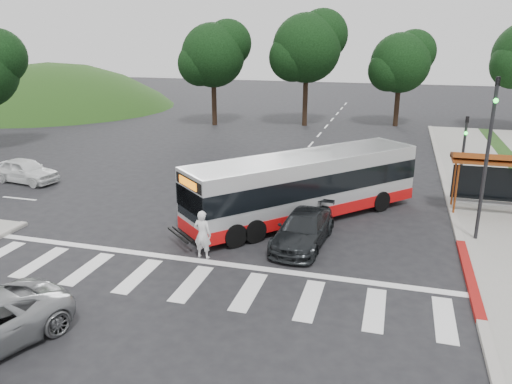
% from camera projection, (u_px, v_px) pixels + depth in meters
% --- Properties ---
extents(ground, '(140.00, 140.00, 0.00)m').
position_uv_depth(ground, '(238.00, 230.00, 21.29)').
color(ground, black).
rests_on(ground, ground).
extents(sidewalk_east, '(4.00, 40.00, 0.12)m').
position_uv_depth(sidewalk_east, '(488.00, 195.00, 25.72)').
color(sidewalk_east, gray).
rests_on(sidewalk_east, ground).
extents(curb_east, '(0.30, 40.00, 0.15)m').
position_uv_depth(curb_east, '(447.00, 191.00, 26.24)').
color(curb_east, '#9E9991').
rests_on(curb_east, ground).
extents(curb_east_red, '(0.32, 6.00, 0.15)m').
position_uv_depth(curb_east_red, '(469.00, 276.00, 17.08)').
color(curb_east_red, maroon).
rests_on(curb_east_red, ground).
extents(hillside_nw, '(44.00, 44.00, 10.00)m').
position_uv_depth(hillside_nw, '(53.00, 107.00, 57.17)').
color(hillside_nw, '#1B3B13').
rests_on(hillside_nw, ground).
extents(crosswalk_ladder, '(18.00, 2.60, 0.01)m').
position_uv_depth(crosswalk_ladder, '(192.00, 283.00, 16.71)').
color(crosswalk_ladder, silver).
rests_on(crosswalk_ladder, ground).
extents(bus_shelter, '(4.20, 1.60, 2.86)m').
position_uv_depth(bus_shelter, '(500.00, 165.00, 22.43)').
color(bus_shelter, brown).
rests_on(bus_shelter, sidewalk_east).
extents(traffic_signal_ne_tall, '(0.18, 0.37, 6.50)m').
position_uv_depth(traffic_signal_ne_tall, '(488.00, 147.00, 18.97)').
color(traffic_signal_ne_tall, black).
rests_on(traffic_signal_ne_tall, ground).
extents(traffic_signal_ne_short, '(0.18, 0.37, 4.00)m').
position_uv_depth(traffic_signal_ne_short, '(464.00, 145.00, 25.81)').
color(traffic_signal_ne_short, black).
rests_on(traffic_signal_ne_short, ground).
extents(tree_north_a, '(6.60, 6.15, 10.17)m').
position_uv_depth(tree_north_a, '(308.00, 47.00, 43.59)').
color(tree_north_a, black).
rests_on(tree_north_a, ground).
extents(tree_north_b, '(5.72, 5.33, 8.43)m').
position_uv_depth(tree_north_b, '(401.00, 62.00, 43.71)').
color(tree_north_b, black).
rests_on(tree_north_b, ground).
extents(tree_north_c, '(6.16, 5.74, 9.30)m').
position_uv_depth(tree_north_c, '(214.00, 54.00, 44.04)').
color(tree_north_c, black).
rests_on(tree_north_c, ground).
extents(transit_bus, '(9.35, 10.01, 2.91)m').
position_uv_depth(transit_bus, '(305.00, 187.00, 22.22)').
color(transit_bus, silver).
rests_on(transit_bus, ground).
extents(pedestrian, '(0.71, 0.50, 1.86)m').
position_uv_depth(pedestrian, '(203.00, 234.00, 18.37)').
color(pedestrian, white).
rests_on(pedestrian, ground).
extents(dark_sedan, '(2.17, 4.59, 1.29)m').
position_uv_depth(dark_sedan, '(303.00, 229.00, 19.65)').
color(dark_sedan, black).
rests_on(dark_sedan, ground).
extents(west_car_white, '(4.17, 2.15, 1.36)m').
position_uv_depth(west_car_white, '(25.00, 170.00, 27.96)').
color(west_car_white, white).
rests_on(west_car_white, ground).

